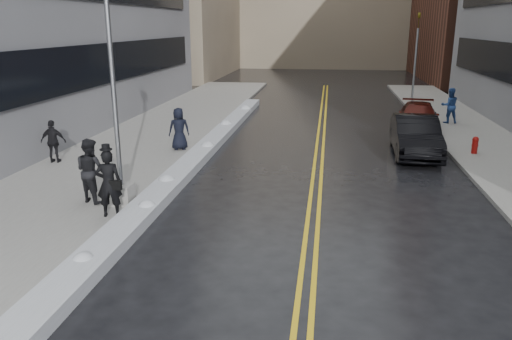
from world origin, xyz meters
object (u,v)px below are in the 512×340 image
at_px(fire_hydrant, 475,144).
at_px(pedestrian_b, 91,170).
at_px(pedestrian_d, 53,141).
at_px(car_maroon, 418,117).
at_px(pedestrian_east, 450,106).
at_px(car_black, 415,136).
at_px(pedestrian_fedora, 109,183).
at_px(pedestrian_c, 179,129).
at_px(lamppost, 116,127).
at_px(traffic_signal, 416,55).

height_order(fire_hydrant, pedestrian_b, pedestrian_b).
distance_m(pedestrian_d, car_maroon, 17.82).
relative_size(pedestrian_east, car_black, 0.38).
bearing_deg(pedestrian_fedora, fire_hydrant, -157.72).
distance_m(car_black, car_maroon, 5.39).
xyz_separation_m(pedestrian_c, car_maroon, (11.05, 6.34, -0.35)).
bearing_deg(lamppost, car_black, 38.90).
bearing_deg(fire_hydrant, car_black, -178.45).
distance_m(pedestrian_c, pedestrian_east, 15.27).
bearing_deg(pedestrian_fedora, lamppost, -98.64).
bearing_deg(lamppost, traffic_signal, 61.79).
distance_m(pedestrian_c, pedestrian_d, 5.08).
xyz_separation_m(pedestrian_east, car_maroon, (-1.91, -1.73, -0.39)).
distance_m(pedestrian_fedora, pedestrian_b, 1.52).
height_order(fire_hydrant, car_black, car_black).
height_order(lamppost, pedestrian_d, lamppost).
xyz_separation_m(traffic_signal, car_black, (-1.97, -14.07, -2.57)).
xyz_separation_m(pedestrian_c, car_black, (10.08, 1.04, -0.23)).
distance_m(pedestrian_b, car_black, 13.36).
bearing_deg(traffic_signal, pedestrian_b, -120.19).
xyz_separation_m(pedestrian_c, pedestrian_east, (12.96, 8.07, 0.05)).
height_order(pedestrian_b, pedestrian_d, pedestrian_b).
bearing_deg(lamppost, car_maroon, 50.78).
height_order(pedestrian_east, car_maroon, pedestrian_east).
bearing_deg(lamppost, pedestrian_fedora, -84.42).
bearing_deg(car_maroon, fire_hydrant, -66.48).
bearing_deg(car_maroon, traffic_signal, 91.02).
bearing_deg(pedestrian_c, car_maroon, -172.87).
height_order(traffic_signal, pedestrian_b, traffic_signal).
bearing_deg(pedestrian_fedora, car_maroon, -141.10).
bearing_deg(pedestrian_b, pedestrian_east, -107.52).
bearing_deg(pedestrian_c, lamppost, 69.33).
xyz_separation_m(pedestrian_d, car_black, (14.34, 3.81, -0.16)).
relative_size(fire_hydrant, traffic_signal, 0.12).
bearing_deg(pedestrian_c, pedestrian_d, 10.25).
height_order(traffic_signal, pedestrian_c, traffic_signal).
relative_size(pedestrian_d, car_black, 0.33).
distance_m(fire_hydrant, pedestrian_d, 17.26).
bearing_deg(pedestrian_d, traffic_signal, -139.61).
distance_m(lamppost, pedestrian_d, 6.30).
bearing_deg(pedestrian_b, pedestrian_fedora, 159.45).
bearing_deg(pedestrian_east, car_maroon, 35.18).
height_order(lamppost, car_maroon, lamppost).
relative_size(fire_hydrant, car_maroon, 0.15).
height_order(lamppost, car_black, lamppost).
xyz_separation_m(traffic_signal, pedestrian_fedora, (-11.70, -23.02, -2.28)).
height_order(pedestrian_fedora, car_maroon, pedestrian_fedora).
bearing_deg(traffic_signal, car_black, -97.97).
xyz_separation_m(pedestrian_d, car_maroon, (15.31, 9.11, -0.28)).
height_order(traffic_signal, car_black, traffic_signal).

